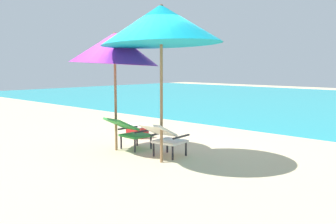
% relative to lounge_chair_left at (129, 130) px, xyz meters
% --- Properties ---
extents(ground_plane, '(40.00, 40.00, 0.00)m').
position_rel_lounge_chair_left_xyz_m(ground_plane, '(0.44, 4.07, -0.40)').
color(ground_plane, '#CCB78E').
extents(lounge_chair_left, '(0.57, 0.89, 0.68)m').
position_rel_lounge_chair_left_xyz_m(lounge_chair_left, '(0.00, 0.00, 0.00)').
color(lounge_chair_left, '#338E3D').
rests_on(lounge_chair_left, ground_plane).
extents(lounge_chair_right, '(0.63, 0.93, 0.68)m').
position_rel_lounge_chair_left_xyz_m(lounge_chair_right, '(0.95, 0.02, 0.00)').
color(lounge_chair_right, silver).
rests_on(lounge_chair_right, ground_plane).
extents(beach_umbrella_left, '(2.45, 2.45, 2.37)m').
position_rel_lounge_chair_left_xyz_m(beach_umbrella_left, '(-0.19, -0.18, 1.61)').
color(beach_umbrella_left, olive).
rests_on(beach_umbrella_left, ground_plane).
extents(beach_umbrella_right, '(2.39, 2.37, 2.74)m').
position_rel_lounge_chair_left_xyz_m(beach_umbrella_right, '(1.14, -0.24, 1.97)').
color(beach_umbrella_right, olive).
rests_on(beach_umbrella_right, ground_plane).
extents(cooler_box, '(0.51, 0.38, 0.32)m').
position_rel_lounge_chair_left_xyz_m(cooler_box, '(-0.91, 1.03, -0.24)').
color(cooler_box, red).
rests_on(cooler_box, ground_plane).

